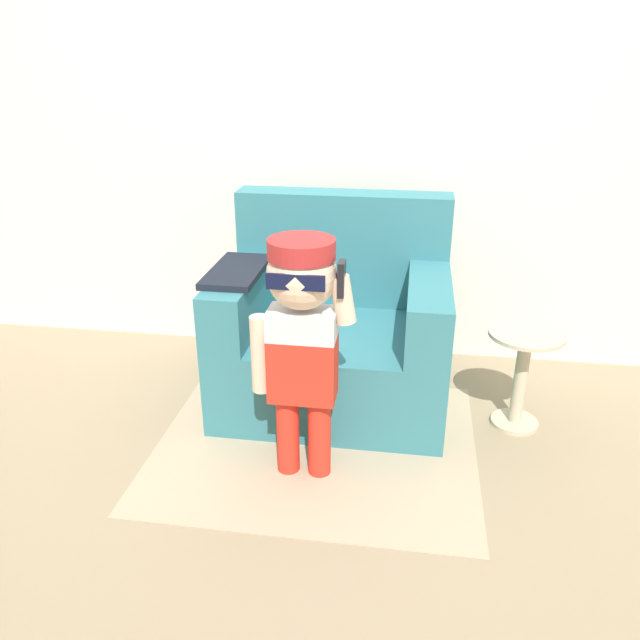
% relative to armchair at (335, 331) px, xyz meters
% --- Properties ---
extents(ground_plane, '(10.00, 10.00, 0.00)m').
position_rel_armchair_xyz_m(ground_plane, '(-0.14, -0.01, -0.35)').
color(ground_plane, '#998466').
extents(wall_back, '(10.00, 0.05, 2.60)m').
position_rel_armchair_xyz_m(wall_back, '(-0.14, 0.58, 0.95)').
color(wall_back, silver).
rests_on(wall_back, ground_plane).
extents(armchair, '(1.10, 0.87, 0.99)m').
position_rel_armchair_xyz_m(armchair, '(0.00, 0.00, 0.00)').
color(armchair, teal).
rests_on(armchair, ground_plane).
extents(person_child, '(0.41, 0.31, 1.01)m').
position_rel_armchair_xyz_m(person_child, '(-0.04, -0.67, 0.33)').
color(person_child, red).
rests_on(person_child, ground_plane).
extents(side_table, '(0.34, 0.34, 0.48)m').
position_rel_armchair_xyz_m(side_table, '(0.89, -0.16, -0.06)').
color(side_table, beige).
rests_on(side_table, ground_plane).
extents(rug, '(1.42, 1.20, 0.01)m').
position_rel_armchair_xyz_m(rug, '(-0.02, -0.47, -0.35)').
color(rug, tan).
rests_on(rug, ground_plane).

